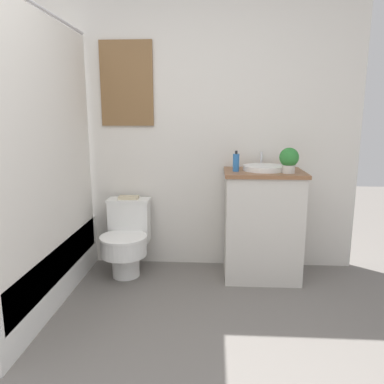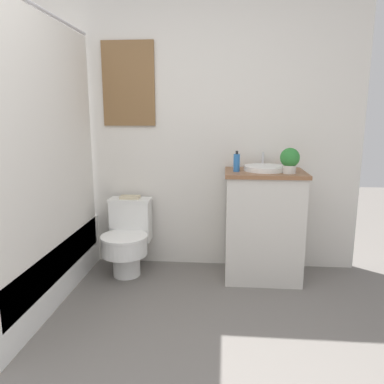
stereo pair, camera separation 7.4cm
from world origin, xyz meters
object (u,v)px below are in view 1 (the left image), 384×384
at_px(sink, 264,168).
at_px(toilet, 126,238).
at_px(book_on_tank, 129,197).
at_px(soap_bottle, 236,162).
at_px(potted_plant, 289,159).

bearing_deg(sink, toilet, -178.12).
bearing_deg(sink, book_on_tank, 175.22).
height_order(toilet, soap_bottle, soap_bottle).
xyz_separation_m(toilet, book_on_tank, (-0.00, 0.13, 0.32)).
bearing_deg(potted_plant, toilet, 175.99).
distance_m(sink, soap_bottle, 0.24).
bearing_deg(book_on_tank, potted_plant, -9.73).
bearing_deg(soap_bottle, sink, 15.27).
xyz_separation_m(sink, book_on_tank, (-1.13, 0.09, -0.28)).
distance_m(toilet, book_on_tank, 0.35).
bearing_deg(sink, potted_plant, -37.13).
distance_m(soap_bottle, potted_plant, 0.40).
bearing_deg(potted_plant, sink, 142.87).
height_order(sink, soap_bottle, soap_bottle).
bearing_deg(toilet, soap_bottle, -1.59).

